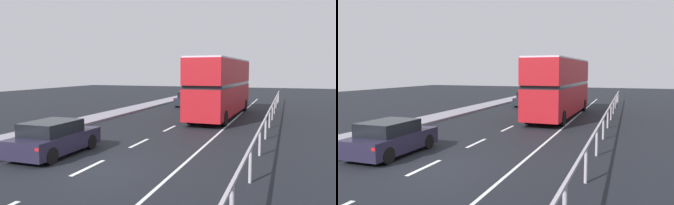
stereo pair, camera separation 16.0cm
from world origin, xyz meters
TOP-DOWN VIEW (x-y plane):
  - ground_plane at (0.00, 0.00)m, footprint 75.67×120.00m
  - lane_paint_markings at (1.84, 8.83)m, footprint 3.19×46.00m
  - bridge_side_railing at (5.57, 9.00)m, footprint 0.10×42.00m
  - double_decker_bus_red at (1.89, 14.64)m, footprint 2.74×11.49m
  - hatchback_car_near at (-2.35, 1.11)m, footprint 1.88×4.02m
  - sedan_car_ahead at (-2.51, 21.46)m, footprint 1.85×4.56m

SIDE VIEW (x-z plane):
  - ground_plane at x=0.00m, z-range -0.10..0.00m
  - lane_paint_markings at x=1.84m, z-range 0.00..0.01m
  - hatchback_car_near at x=-2.35m, z-range -0.03..1.38m
  - sedan_car_ahead at x=-2.51m, z-range -0.03..1.40m
  - bridge_side_railing at x=5.57m, z-range 0.35..1.49m
  - double_decker_bus_red at x=1.89m, z-range 0.15..4.45m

